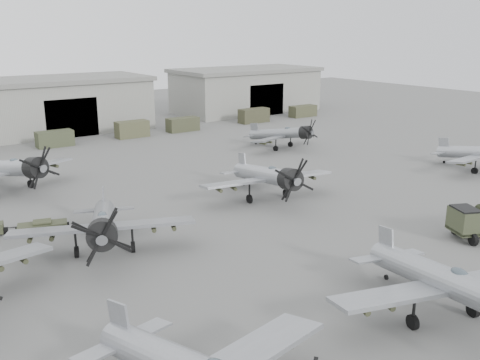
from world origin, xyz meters
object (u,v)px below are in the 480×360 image
object	(u,v)px
aircraft_mid_1	(103,224)
aircraft_far_1	(284,134)
aircraft_near_1	(449,283)
tug_trailer	(11,227)
aircraft_far_0	(11,169)
aircraft_mid_2	(269,176)

from	to	relation	value
aircraft_mid_1	aircraft_far_1	bearing A→B (deg)	52.64
aircraft_near_1	aircraft_far_1	world-z (taller)	aircraft_near_1
aircraft_mid_1	aircraft_near_1	bearing A→B (deg)	-37.40
aircraft_near_1	tug_trailer	xyz separation A→B (m)	(-16.76, 29.12, -2.00)
aircraft_far_0	aircraft_mid_1	bearing A→B (deg)	-104.94
aircraft_far_0	tug_trailer	distance (m)	12.27
aircraft_near_1	aircraft_far_1	distance (m)	46.57
aircraft_near_1	tug_trailer	distance (m)	33.66
aircraft_far_0	aircraft_far_1	xyz separation A→B (m)	(36.08, 0.05, -0.39)
aircraft_mid_1	aircraft_far_1	xyz separation A→B (m)	(34.40, 20.52, -0.31)
aircraft_mid_1	tug_trailer	world-z (taller)	aircraft_mid_1
tug_trailer	aircraft_near_1	bearing A→B (deg)	-43.55
aircraft_mid_1	tug_trailer	size ratio (longest dim) A/B	1.93
aircraft_far_0	aircraft_near_1	bearing A→B (deg)	-90.94
aircraft_mid_2	aircraft_far_1	xyz separation A→B (m)	(16.33, 17.21, -0.31)
aircraft_far_0	tug_trailer	bearing A→B (deg)	-123.72
aircraft_mid_1	aircraft_mid_2	size ratio (longest dim) A/B	0.98
aircraft_near_1	aircraft_far_1	size ratio (longest dim) A/B	1.17
aircraft_mid_2	aircraft_far_0	world-z (taller)	aircraft_far_0
aircraft_far_1	aircraft_far_0	bearing A→B (deg)	165.05
aircraft_mid_2	tug_trailer	world-z (taller)	aircraft_mid_2
aircraft_mid_1	tug_trailer	distance (m)	10.08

